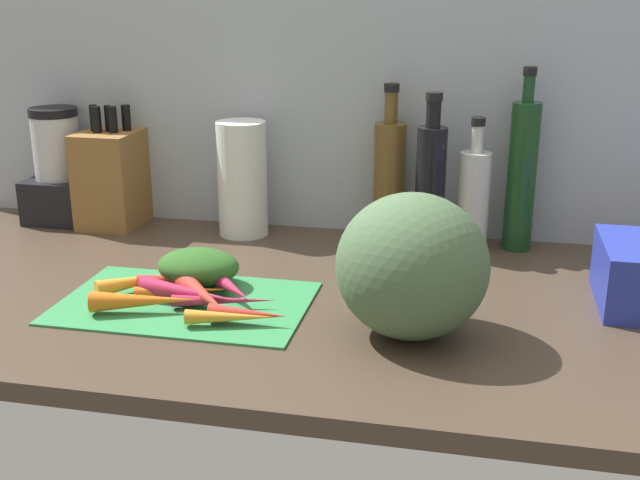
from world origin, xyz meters
TOP-DOWN VIEW (x-y plane):
  - ground_plane at (0.00, 0.00)cm, footprint 170.00×80.00cm
  - wall_back at (0.00, 38.50)cm, footprint 170.00×3.00cm
  - cutting_board at (-13.03, -9.58)cm, footprint 41.12×26.80cm
  - carrot_0 at (-11.78, -10.69)cm, footprint 18.02×6.47cm
  - carrot_1 at (-9.29, -10.95)cm, footprint 13.52×13.45cm
  - carrot_2 at (-2.18, -17.37)cm, footprint 14.65×5.21cm
  - carrot_3 at (-21.95, -6.18)cm, footprint 13.70×12.98cm
  - carrot_4 at (-15.83, -4.19)cm, footprint 14.58×7.84cm
  - carrot_5 at (-5.61, -10.89)cm, footprint 17.05×5.70cm
  - carrot_6 at (-13.72, -8.59)cm, footprint 15.73×7.11cm
  - carrot_7 at (-17.60, -15.26)cm, footprint 17.37×7.74cm
  - carrot_8 at (0.49, -16.13)cm, footprint 12.55×3.56cm
  - carrot_9 at (-6.46, -6.22)cm, footprint 12.13×12.04cm
  - carrot_greens_pile at (-13.37, -1.76)cm, footprint 14.50×11.15cm
  - winter_squash at (24.84, -13.66)cm, footprint 22.85×21.56cm
  - knife_block at (-44.87, 30.94)cm, footprint 12.21×16.17cm
  - blender_appliance at (-57.77, 30.91)cm, footprint 13.59×13.59cm
  - paper_towel_roll at (-14.87, 29.50)cm, footprint 10.34×10.34cm
  - bottle_0 at (15.58, 32.19)cm, footprint 6.51×6.51cm
  - bottle_1 at (24.29, 27.24)cm, footprint 5.90×5.90cm
  - bottle_2 at (32.73, 28.47)cm, footprint 6.20×6.20cm
  - bottle_3 at (41.69, 31.65)cm, footprint 5.69×5.69cm

SIDE VIEW (x-z plane):
  - ground_plane at x=0.00cm, z-range -3.00..0.00cm
  - cutting_board at x=-13.03cm, z-range 0.00..0.80cm
  - carrot_5 at x=-5.61cm, z-range 0.80..2.81cm
  - carrot_6 at x=-13.72cm, z-range 0.80..2.97cm
  - carrot_2 at x=-2.18cm, z-range 0.80..3.18cm
  - carrot_4 at x=-15.83cm, z-range 0.80..3.41cm
  - carrot_8 at x=0.49cm, z-range 0.80..3.55cm
  - carrot_3 at x=-21.95cm, z-range 0.80..3.68cm
  - carrot_0 at x=-11.78cm, z-range 0.80..4.24cm
  - carrot_7 at x=-17.60cm, z-range 0.80..4.24cm
  - carrot_9 at x=-6.46cm, z-range 0.80..4.28cm
  - carrot_1 at x=-9.29cm, z-range 0.80..4.36cm
  - carrot_greens_pile at x=-13.37cm, z-range 0.80..6.93cm
  - bottle_2 at x=32.73cm, z-range -2.71..23.99cm
  - knife_block at x=-44.87cm, z-range -2.47..23.75cm
  - blender_appliance at x=-57.77cm, z-range -1.76..23.54cm
  - winter_squash at x=24.84cm, z-range 0.00..22.10cm
  - paper_towel_roll at x=-14.87cm, z-range 0.00..24.05cm
  - bottle_0 at x=15.58cm, z-range -3.02..29.14cm
  - bottle_1 at x=24.29cm, z-range -2.33..29.05cm
  - bottle_3 at x=41.69cm, z-range -2.66..33.34cm
  - wall_back at x=0.00cm, z-range 0.00..60.00cm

